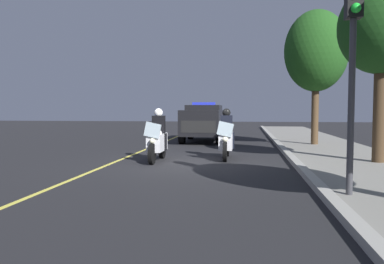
{
  "coord_description": "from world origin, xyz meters",
  "views": [
    {
      "loc": [
        12.0,
        1.82,
        1.7
      ],
      "look_at": [
        -1.19,
        0.0,
        0.9
      ],
      "focal_mm": 35.96,
      "sensor_mm": 36.0,
      "label": 1
    }
  ],
  "objects_px": {
    "traffic_light": "(353,32)",
    "tree_far_back": "(316,51)",
    "police_motorcycle_lead_left": "(157,140)",
    "police_suv": "(204,121)",
    "tree_mid_block": "(382,29)",
    "police_motorcycle_lead_right": "(226,138)"
  },
  "relations": [
    {
      "from": "traffic_light",
      "to": "tree_far_back",
      "type": "bearing_deg",
      "value": 173.53
    },
    {
      "from": "police_motorcycle_lead_left",
      "to": "traffic_light",
      "type": "xyz_separation_m",
      "value": [
        4.76,
        4.76,
        2.4
      ]
    },
    {
      "from": "police_motorcycle_lead_left",
      "to": "traffic_light",
      "type": "bearing_deg",
      "value": 44.96
    },
    {
      "from": "police_suv",
      "to": "tree_far_back",
      "type": "height_order",
      "value": "tree_far_back"
    },
    {
      "from": "tree_far_back",
      "to": "tree_mid_block",
      "type": "bearing_deg",
      "value": 8.29
    },
    {
      "from": "police_motorcycle_lead_right",
      "to": "tree_far_back",
      "type": "bearing_deg",
      "value": 142.69
    },
    {
      "from": "police_motorcycle_lead_left",
      "to": "police_suv",
      "type": "xyz_separation_m",
      "value": [
        -7.84,
        0.68,
        0.37
      ]
    },
    {
      "from": "police_motorcycle_lead_right",
      "to": "traffic_light",
      "type": "distance_m",
      "value": 6.65
    },
    {
      "from": "traffic_light",
      "to": "tree_mid_block",
      "type": "relative_size",
      "value": 0.76
    },
    {
      "from": "tree_mid_block",
      "to": "tree_far_back",
      "type": "bearing_deg",
      "value": -171.71
    },
    {
      "from": "traffic_light",
      "to": "tree_far_back",
      "type": "xyz_separation_m",
      "value": [
        -10.6,
        1.2,
        1.18
      ]
    },
    {
      "from": "police_suv",
      "to": "tree_far_back",
      "type": "xyz_separation_m",
      "value": [
        2.0,
        5.28,
        3.21
      ]
    },
    {
      "from": "police_motorcycle_lead_right",
      "to": "tree_far_back",
      "type": "relative_size",
      "value": 0.36
    },
    {
      "from": "police_motorcycle_lead_left",
      "to": "traffic_light",
      "type": "relative_size",
      "value": 0.52
    },
    {
      "from": "traffic_light",
      "to": "tree_mid_block",
      "type": "height_order",
      "value": "tree_mid_block"
    },
    {
      "from": "tree_mid_block",
      "to": "police_motorcycle_lead_left",
      "type": "bearing_deg",
      "value": -89.97
    },
    {
      "from": "police_suv",
      "to": "tree_mid_block",
      "type": "relative_size",
      "value": 0.91
    },
    {
      "from": "police_motorcycle_lead_right",
      "to": "tree_far_back",
      "type": "height_order",
      "value": "tree_far_back"
    },
    {
      "from": "police_motorcycle_lead_left",
      "to": "tree_far_back",
      "type": "height_order",
      "value": "tree_far_back"
    },
    {
      "from": "traffic_light",
      "to": "tree_mid_block",
      "type": "xyz_separation_m",
      "value": [
        -4.77,
        2.05,
        0.96
      ]
    },
    {
      "from": "police_suv",
      "to": "police_motorcycle_lead_right",
      "type": "bearing_deg",
      "value": 12.26
    },
    {
      "from": "police_motorcycle_lead_right",
      "to": "traffic_light",
      "type": "relative_size",
      "value": 0.52
    }
  ]
}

